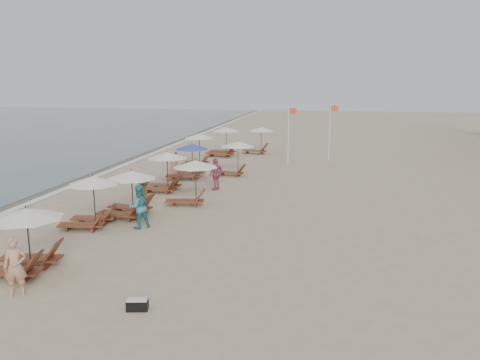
% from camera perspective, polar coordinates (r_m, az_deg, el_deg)
% --- Properties ---
extents(ground, '(160.00, 160.00, 0.00)m').
position_cam_1_polar(ground, '(18.24, -1.53, -7.85)').
color(ground, tan).
rests_on(ground, ground).
extents(wet_sand_band, '(3.20, 140.00, 0.01)m').
position_cam_1_polar(wet_sand_band, '(31.93, -19.76, 0.04)').
color(wet_sand_band, '#6B5E4C').
rests_on(wet_sand_band, ground).
extents(foam_line, '(0.50, 140.00, 0.02)m').
position_cam_1_polar(foam_line, '(31.28, -17.71, -0.04)').
color(foam_line, white).
rests_on(foam_line, ground).
extents(lounger_station_0, '(2.69, 2.30, 2.17)m').
position_cam_1_polar(lounger_station_0, '(17.05, -24.33, -6.58)').
color(lounger_station_0, brown).
rests_on(lounger_station_0, ground).
extents(lounger_station_1, '(2.48, 2.14, 2.20)m').
position_cam_1_polar(lounger_station_1, '(21.22, -17.30, -2.44)').
color(lounger_station_1, brown).
rests_on(lounger_station_1, ground).
extents(lounger_station_2, '(2.67, 2.23, 2.12)m').
position_cam_1_polar(lounger_station_2, '(22.43, -13.18, -1.69)').
color(lounger_station_2, brown).
rests_on(lounger_station_2, ground).
extents(lounger_station_3, '(2.47, 2.21, 2.22)m').
position_cam_1_polar(lounger_station_3, '(27.09, -8.95, 1.06)').
color(lounger_station_3, brown).
rests_on(lounger_station_3, ground).
extents(lounger_station_4, '(2.66, 2.43, 2.20)m').
position_cam_1_polar(lounger_station_4, '(30.48, -6.17, 2.01)').
color(lounger_station_4, brown).
rests_on(lounger_station_4, ground).
extents(lounger_station_5, '(2.36, 2.11, 2.37)m').
position_cam_1_polar(lounger_station_5, '(34.66, -5.10, 3.63)').
color(lounger_station_5, brown).
rests_on(lounger_station_5, ground).
extents(lounger_station_6, '(2.81, 2.40, 2.36)m').
position_cam_1_polar(lounger_station_6, '(39.25, -2.06, 4.39)').
color(lounger_station_6, brown).
rests_on(lounger_station_6, ground).
extents(inland_station_0, '(2.64, 2.24, 2.22)m').
position_cam_1_polar(inland_station_0, '(23.90, -5.77, 0.37)').
color(inland_station_0, brown).
rests_on(inland_station_0, ground).
extents(inland_station_1, '(2.53, 2.24, 2.22)m').
position_cam_1_polar(inland_station_1, '(31.10, -0.55, 3.23)').
color(inland_station_1, brown).
rests_on(inland_station_1, ground).
extents(inland_station_2, '(2.75, 2.24, 2.22)m').
position_cam_1_polar(inland_station_2, '(40.46, 2.16, 5.01)').
color(inland_station_2, brown).
rests_on(inland_station_2, ground).
extents(beachgoer_near, '(0.76, 0.65, 1.76)m').
position_cam_1_polar(beachgoer_near, '(15.46, -24.98, -9.23)').
color(beachgoer_near, tan).
rests_on(beachgoer_near, ground).
extents(beachgoer_mid_a, '(1.14, 1.13, 1.86)m').
position_cam_1_polar(beachgoer_mid_a, '(20.60, -11.85, -3.09)').
color(beachgoer_mid_a, teal).
rests_on(beachgoer_mid_a, ground).
extents(beachgoer_mid_b, '(0.75, 1.11, 1.59)m').
position_cam_1_polar(beachgoer_mid_b, '(23.15, -11.18, -1.76)').
color(beachgoer_mid_b, olive).
rests_on(beachgoer_mid_b, ground).
extents(beachgoer_far_a, '(0.87, 1.15, 1.82)m').
position_cam_1_polar(beachgoer_far_a, '(27.14, -2.84, 0.70)').
color(beachgoer_far_a, '#B34763').
rests_on(beachgoer_far_a, ground).
extents(beachgoer_far_b, '(0.76, 0.96, 1.72)m').
position_cam_1_polar(beachgoer_far_b, '(30.93, -7.82, 1.89)').
color(beachgoer_far_b, '#BA7165').
rests_on(beachgoer_far_b, ground).
extents(duffel_bag, '(0.62, 0.40, 0.32)m').
position_cam_1_polar(duffel_bag, '(13.78, -12.01, -14.16)').
color(duffel_bag, black).
rests_on(duffel_bag, ground).
extents(flag_pole_near, '(0.59, 0.08, 4.28)m').
position_cam_1_polar(flag_pole_near, '(35.40, 5.77, 5.67)').
color(flag_pole_near, silver).
rests_on(flag_pole_near, ground).
extents(flag_pole_far, '(0.59, 0.08, 4.37)m').
position_cam_1_polar(flag_pole_far, '(37.69, 10.57, 5.97)').
color(flag_pole_far, silver).
rests_on(flag_pole_far, ground).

